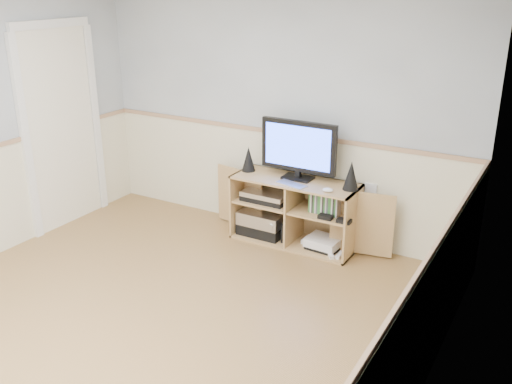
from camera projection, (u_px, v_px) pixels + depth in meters
room at (124, 172)px, 3.87m from camera, size 4.04×4.54×2.54m
media_cabinet at (297, 209)px, 5.56m from camera, size 1.91×0.46×0.65m
monitor at (298, 148)px, 5.34m from camera, size 0.76×0.18×0.56m
speaker_left at (249, 159)px, 5.62m from camera, size 0.13×0.13×0.25m
speaker_right at (351, 176)px, 5.12m from camera, size 0.14×0.14×0.27m
keyboard at (291, 184)px, 5.28m from camera, size 0.32×0.19×0.01m
mouse at (328, 190)px, 5.10m from camera, size 0.11×0.09×0.04m
av_components at (265, 215)px, 5.71m from camera, size 0.53×0.34×0.47m
game_consoles at (323, 243)px, 5.45m from camera, size 0.45×0.30×0.11m
game_cases at (325, 203)px, 5.30m from camera, size 0.28×0.14×0.19m
wall_outlet at (370, 190)px, 5.31m from camera, size 0.12×0.03×0.12m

